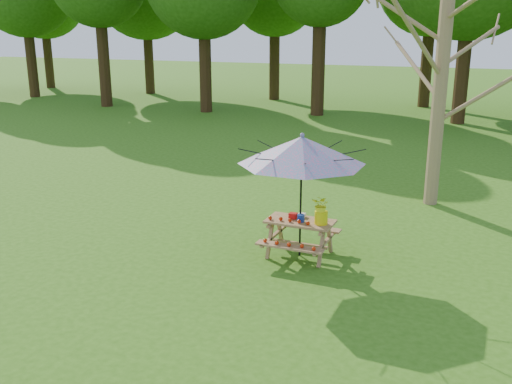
% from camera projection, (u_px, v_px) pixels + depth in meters
% --- Properties ---
extents(picnic_table, '(1.20, 1.32, 0.67)m').
position_uv_depth(picnic_table, '(300.00, 238.00, 10.27)').
color(picnic_table, '#9A6745').
rests_on(picnic_table, ground).
extents(patio_umbrella, '(2.91, 2.91, 2.25)m').
position_uv_depth(patio_umbrella, '(302.00, 150.00, 9.82)').
color(patio_umbrella, black).
rests_on(patio_umbrella, ground).
extents(produce_bins, '(0.33, 0.38, 0.13)m').
position_uv_depth(produce_bins, '(298.00, 217.00, 10.21)').
color(produce_bins, red).
rests_on(produce_bins, picnic_table).
extents(tomatoes_row, '(0.77, 0.13, 0.07)m').
position_uv_depth(tomatoes_row, '(289.00, 220.00, 10.07)').
color(tomatoes_row, red).
rests_on(tomatoes_row, picnic_table).
extents(flower_bucket, '(0.36, 0.32, 0.52)m').
position_uv_depth(flower_bucket, '(321.00, 209.00, 9.92)').
color(flower_bucket, yellow).
rests_on(flower_bucket, picnic_table).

